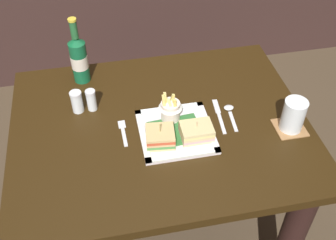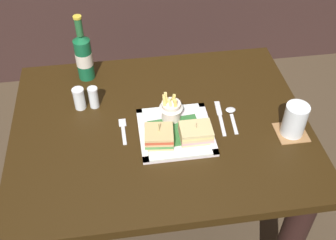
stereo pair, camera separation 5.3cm
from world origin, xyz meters
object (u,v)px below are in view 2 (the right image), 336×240
at_px(sandwich_half_left, 159,136).
at_px(salt_shaker, 79,100).
at_px(beer_bottle, 84,56).
at_px(water_glass, 294,121).
at_px(fork, 123,130).
at_px(knife, 220,116).
at_px(sandwich_half_right, 196,133).
at_px(dining_table, 161,160).
at_px(fries_cup, 171,108).
at_px(pepper_shaker, 94,98).
at_px(square_plate, 176,132).
at_px(spoon, 231,113).

bearing_deg(sandwich_half_left, salt_shaker, 139.65).
bearing_deg(beer_bottle, water_glass, -31.15).
bearing_deg(fork, salt_shaker, 136.34).
xyz_separation_m(sandwich_half_left, knife, (0.23, 0.10, -0.03)).
height_order(sandwich_half_left, sandwich_half_right, sandwich_half_left).
bearing_deg(dining_table, fries_cup, 18.02).
relative_size(sandwich_half_left, pepper_shaker, 1.22).
relative_size(dining_table, beer_bottle, 3.86).
bearing_deg(pepper_shaker, dining_table, -29.50).
bearing_deg(square_plate, spoon, 17.01).
distance_m(spoon, pepper_shaker, 0.48).
xyz_separation_m(fries_cup, water_glass, (0.39, -0.12, -0.01)).
bearing_deg(pepper_shaker, salt_shaker, -180.00).
xyz_separation_m(fries_cup, beer_bottle, (-0.28, 0.29, 0.04)).
distance_m(water_glass, knife, 0.25).
xyz_separation_m(fries_cup, knife, (0.17, -0.01, -0.06)).
relative_size(salt_shaker, pepper_shaker, 1.01).
bearing_deg(dining_table, fork, -175.35).
bearing_deg(beer_bottle, fries_cup, -45.46).
bearing_deg(sandwich_half_right, pepper_shaker, 146.34).
xyz_separation_m(square_plate, beer_bottle, (-0.29, 0.35, 0.09)).
height_order(dining_table, sandwich_half_left, sandwich_half_left).
height_order(dining_table, knife, knife).
height_order(water_glass, fork, water_glass).
bearing_deg(sandwich_half_right, fries_cup, 122.55).
relative_size(sandwich_half_right, spoon, 0.79).
xyz_separation_m(dining_table, spoon, (0.25, 0.01, 0.19)).
distance_m(beer_bottle, salt_shaker, 0.19).
relative_size(dining_table, square_plate, 4.18).
bearing_deg(sandwich_half_left, sandwich_half_right, -0.00).
bearing_deg(sandwich_half_right, dining_table, 138.64).
bearing_deg(fork, sandwich_half_right, -19.09).
height_order(sandwich_half_right, spoon, sandwich_half_right).
height_order(sandwich_half_right, salt_shaker, salt_shaker).
height_order(sandwich_half_left, knife, sandwich_half_left).
bearing_deg(spoon, salt_shaker, 167.70).
height_order(knife, salt_shaker, salt_shaker).
relative_size(square_plate, sandwich_half_left, 2.45).
height_order(sandwich_half_left, fries_cup, fries_cup).
bearing_deg(knife, sandwich_half_left, -156.88).
bearing_deg(water_glass, fork, 170.31).
height_order(sandwich_half_left, beer_bottle, beer_bottle).
height_order(dining_table, spoon, spoon).
relative_size(sandwich_half_left, sandwich_half_right, 0.96).
distance_m(dining_table, fries_cup, 0.25).
height_order(fries_cup, spoon, fries_cup).
distance_m(fork, spoon, 0.38).
xyz_separation_m(square_plate, sandwich_half_right, (0.06, -0.04, 0.03)).
relative_size(square_plate, salt_shaker, 2.95).
bearing_deg(knife, spoon, 7.18).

